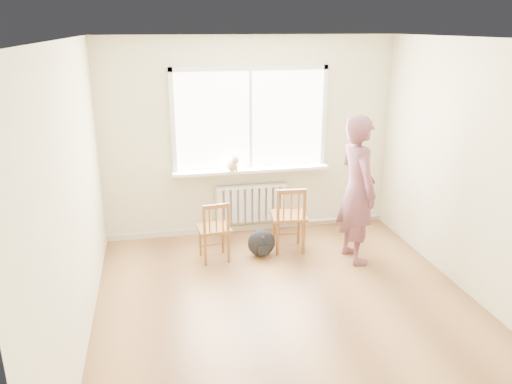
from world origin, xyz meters
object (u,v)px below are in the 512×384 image
person (357,190)px  backpack (261,243)px  chair_right (289,219)px  cat (232,164)px  chair_left (215,231)px

person → backpack: person is taller
chair_right → person: person is taller
chair_right → backpack: 0.47m
person → cat: (-1.37, 1.00, 0.14)m
chair_right → person: bearing=157.9°
chair_right → backpack: bearing=16.3°
backpack → chair_left: bearing=-178.5°
chair_left → person: (1.71, -0.30, 0.52)m
cat → backpack: size_ratio=1.06×
cat → person: bearing=-49.2°
chair_left → backpack: size_ratio=2.22×
chair_left → person: bearing=163.8°
cat → backpack: cat is taller
chair_right → person: (0.74, -0.39, 0.47)m
backpack → cat: bearing=110.2°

